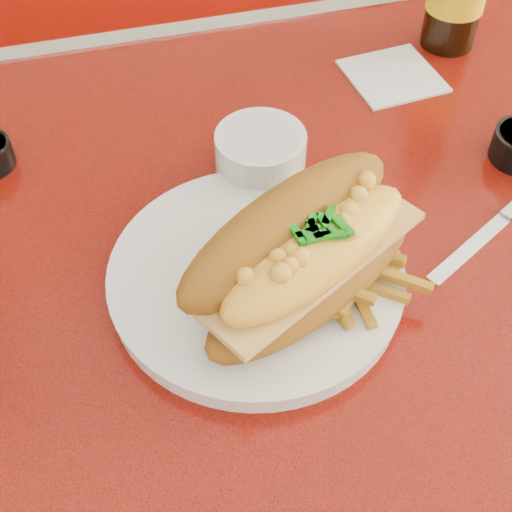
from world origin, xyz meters
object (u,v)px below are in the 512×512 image
object	(u,v)px
booth_bench_far	(215,119)
dinner_plate	(256,277)
fork	(308,228)
diner_table	(363,318)
mac_hoagie	(305,252)
knife	(500,222)
gravy_ramekin	(261,154)

from	to	relation	value
booth_bench_far	dinner_plate	bearing A→B (deg)	-99.44
booth_bench_far	fork	world-z (taller)	booth_bench_far
diner_table	booth_bench_far	distance (m)	0.87
booth_bench_far	mac_hoagie	size ratio (longest dim) A/B	4.50
booth_bench_far	knife	size ratio (longest dim) A/B	7.01
mac_hoagie	knife	world-z (taller)	mac_hoagie
booth_bench_far	gravy_ramekin	world-z (taller)	booth_bench_far
diner_table	booth_bench_far	world-z (taller)	booth_bench_far
fork	gravy_ramekin	size ratio (longest dim) A/B	1.31
diner_table	fork	distance (m)	0.20
diner_table	gravy_ramekin	size ratio (longest dim) A/B	11.40
fork	gravy_ramekin	xyz separation A→B (m)	(-0.02, 0.11, 0.01)
diner_table	knife	size ratio (longest dim) A/B	7.18
booth_bench_far	gravy_ramekin	bearing A→B (deg)	-97.80
booth_bench_far	mac_hoagie	xyz separation A→B (m)	(-0.11, -0.88, 0.55)
dinner_plate	knife	bearing A→B (deg)	2.33
gravy_ramekin	fork	bearing A→B (deg)	-80.57
dinner_plate	mac_hoagie	size ratio (longest dim) A/B	1.30
diner_table	booth_bench_far	xyz separation A→B (m)	(0.00, 0.81, -0.32)
diner_table	knife	bearing A→B (deg)	-16.46
dinner_plate	gravy_ramekin	bearing A→B (deg)	72.72
gravy_ramekin	knife	world-z (taller)	gravy_ramekin
diner_table	mac_hoagie	bearing A→B (deg)	-146.58
mac_hoagie	dinner_plate	bearing A→B (deg)	114.52
diner_table	dinner_plate	distance (m)	0.23
diner_table	dinner_plate	bearing A→B (deg)	-162.97
gravy_ramekin	dinner_plate	bearing A→B (deg)	-107.28
booth_bench_far	mac_hoagie	distance (m)	1.04
dinner_plate	knife	distance (m)	0.25
booth_bench_far	dinner_plate	size ratio (longest dim) A/B	3.46
dinner_plate	gravy_ramekin	world-z (taller)	gravy_ramekin
dinner_plate	fork	size ratio (longest dim) A/B	2.46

